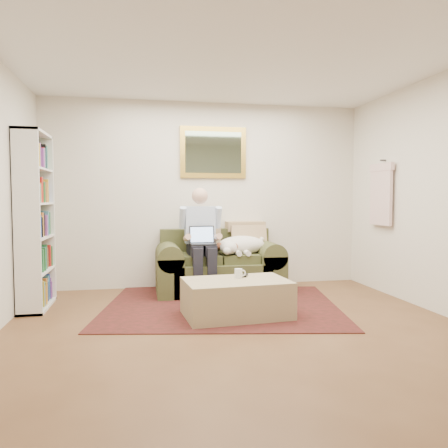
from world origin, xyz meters
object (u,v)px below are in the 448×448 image
object	(u,v)px
ottoman	(236,298)
laptop	(202,239)
sleeping_dog	(242,245)
coffee_mug	(238,273)
sofa	(219,271)
bookshelf	(35,221)
seated_man	(202,242)

from	to	relation	value
ottoman	laptop	bearing A→B (deg)	101.76
sleeping_dog	coffee_mug	size ratio (longest dim) A/B	6.81
sofa	sleeping_dog	distance (m)	0.46
sofa	coffee_mug	world-z (taller)	sofa
sleeping_dog	coffee_mug	world-z (taller)	sleeping_dog
laptop	sleeping_dog	xyz separation A→B (m)	(0.54, 0.13, -0.10)
laptop	ottoman	size ratio (longest dim) A/B	0.30
bookshelf	ottoman	bearing A→B (deg)	-20.36
sleeping_dog	bookshelf	distance (m)	2.55
sofa	ottoman	xyz separation A→B (m)	(-0.03, -1.25, -0.09)
sofa	laptop	bearing A→B (deg)	-138.98
seated_man	ottoman	bearing A→B (deg)	-78.91
sofa	coffee_mug	xyz separation A→B (m)	(0.01, -1.14, 0.16)
ottoman	coffee_mug	world-z (taller)	coffee_mug
coffee_mug	sleeping_dog	bearing A→B (deg)	75.03
sofa	bookshelf	bearing A→B (deg)	-168.50
sleeping_dog	ottoman	distance (m)	1.29
seated_man	sleeping_dog	world-z (taller)	seated_man
seated_man	ottoman	size ratio (longest dim) A/B	1.28
seated_man	bookshelf	distance (m)	2.00
sofa	sleeping_dog	world-z (taller)	sofa
coffee_mug	sofa	bearing A→B (deg)	90.69
sofa	ottoman	bearing A→B (deg)	-91.49
ottoman	coffee_mug	distance (m)	0.27
coffee_mug	bookshelf	world-z (taller)	bookshelf
coffee_mug	bookshelf	size ratio (longest dim) A/B	0.05
sleeping_dog	coffee_mug	xyz separation A→B (m)	(-0.28, -1.06, -0.19)
seated_man	laptop	xyz separation A→B (m)	(-0.00, -0.06, 0.03)
seated_man	bookshelf	bearing A→B (deg)	-171.39
laptop	sleeping_dog	distance (m)	0.57
sofa	coffee_mug	size ratio (longest dim) A/B	16.54
sofa	sleeping_dog	xyz separation A→B (m)	(0.30, -0.08, 0.35)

